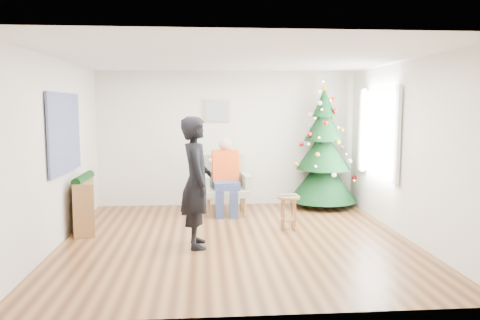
{
  "coord_description": "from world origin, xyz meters",
  "views": [
    {
      "loc": [
        -0.48,
        -6.61,
        1.92
      ],
      "look_at": [
        0.1,
        0.6,
        1.1
      ],
      "focal_mm": 35.0,
      "sensor_mm": 36.0,
      "label": 1
    }
  ],
  "objects": [
    {
      "name": "standing_man",
      "position": [
        -0.57,
        -0.27,
        0.9
      ],
      "size": [
        0.49,
        0.69,
        1.8
      ],
      "primitive_type": "imported",
      "rotation": [
        0.0,
        0.0,
        1.66
      ],
      "color": "black",
      "rests_on": "floor"
    },
    {
      "name": "tapestry",
      "position": [
        -2.46,
        0.3,
        1.55
      ],
      "size": [
        0.03,
        1.5,
        1.15
      ],
      "primitive_type": "cube",
      "color": "black",
      "rests_on": "wall_left"
    },
    {
      "name": "garland",
      "position": [
        -2.33,
        0.72,
        0.82
      ],
      "size": [
        0.14,
        0.9,
        0.14
      ],
      "primitive_type": "cylinder",
      "rotation": [
        1.57,
        0.0,
        0.0
      ],
      "color": "black",
      "rests_on": "console"
    },
    {
      "name": "stool",
      "position": [
        0.86,
        0.52,
        0.27
      ],
      "size": [
        0.36,
        0.36,
        0.53
      ],
      "rotation": [
        0.0,
        0.0,
        -0.27
      ],
      "color": "brown",
      "rests_on": "floor"
    },
    {
      "name": "wall_right",
      "position": [
        2.5,
        0.0,
        1.3
      ],
      "size": [
        0.0,
        5.0,
        5.0
      ],
      "primitive_type": "plane",
      "rotation": [
        1.57,
        0.0,
        -1.57
      ],
      "color": "silver",
      "rests_on": "floor"
    },
    {
      "name": "window_panel",
      "position": [
        2.47,
        1.0,
        1.5
      ],
      "size": [
        0.04,
        1.3,
        1.4
      ],
      "primitive_type": "cube",
      "color": "white",
      "rests_on": "wall_right"
    },
    {
      "name": "console",
      "position": [
        -2.33,
        0.72,
        0.4
      ],
      "size": [
        0.51,
        1.04,
        0.8
      ],
      "primitive_type": "cube",
      "rotation": [
        0.0,
        0.0,
        0.22
      ],
      "color": "brown",
      "rests_on": "floor"
    },
    {
      "name": "curtains",
      "position": [
        2.44,
        1.0,
        1.5
      ],
      "size": [
        0.05,
        1.75,
        1.5
      ],
      "color": "white",
      "rests_on": "wall_right"
    },
    {
      "name": "wall_left",
      "position": [
        -2.5,
        0.0,
        1.3
      ],
      "size": [
        0.0,
        5.0,
        5.0
      ],
      "primitive_type": "plane",
      "rotation": [
        1.57,
        0.0,
        1.57
      ],
      "color": "silver",
      "rests_on": "floor"
    },
    {
      "name": "framed_picture",
      "position": [
        -0.2,
        2.46,
        1.85
      ],
      "size": [
        0.52,
        0.05,
        0.42
      ],
      "color": "tan",
      "rests_on": "wall_back"
    },
    {
      "name": "seated_person",
      "position": [
        -0.07,
        1.67,
        0.71
      ],
      "size": [
        0.48,
        0.69,
        1.37
      ],
      "rotation": [
        0.0,
        0.0,
        0.07
      ],
      "color": "navy",
      "rests_on": "armchair"
    },
    {
      "name": "christmas_tree",
      "position": [
        1.83,
        2.15,
        1.07
      ],
      "size": [
        1.31,
        1.31,
        2.37
      ],
      "rotation": [
        0.0,
        0.0,
        0.32
      ],
      "color": "#3F2816",
      "rests_on": "floor"
    },
    {
      "name": "game_controller",
      "position": [
        -0.38,
        -0.3,
        1.2
      ],
      "size": [
        0.05,
        0.13,
        0.04
      ],
      "primitive_type": "cube",
      "rotation": [
        0.0,
        0.0,
        0.09
      ],
      "color": "white",
      "rests_on": "standing_man"
    },
    {
      "name": "ceiling",
      "position": [
        0.0,
        0.0,
        2.6
      ],
      "size": [
        5.0,
        5.0,
        0.0
      ],
      "primitive_type": "plane",
      "rotation": [
        3.14,
        0.0,
        0.0
      ],
      "color": "white",
      "rests_on": "wall_back"
    },
    {
      "name": "armchair",
      "position": [
        -0.08,
        1.73,
        0.39
      ],
      "size": [
        0.89,
        0.81,
        1.05
      ],
      "rotation": [
        0.0,
        0.0,
        0.07
      ],
      "color": "gray",
      "rests_on": "floor"
    },
    {
      "name": "laptop",
      "position": [
        0.86,
        0.52,
        0.54
      ],
      "size": [
        0.31,
        0.21,
        0.02
      ],
      "primitive_type": "imported",
      "rotation": [
        0.0,
        0.0,
        0.08
      ],
      "color": "silver",
      "rests_on": "stool"
    },
    {
      "name": "wall_front",
      "position": [
        0.0,
        -2.5,
        1.3
      ],
      "size": [
        5.0,
        0.0,
        5.0
      ],
      "primitive_type": "plane",
      "rotation": [
        -1.57,
        0.0,
        0.0
      ],
      "color": "silver",
      "rests_on": "floor"
    },
    {
      "name": "floor",
      "position": [
        0.0,
        0.0,
        0.0
      ],
      "size": [
        5.0,
        5.0,
        0.0
      ],
      "primitive_type": "plane",
      "color": "brown",
      "rests_on": "ground"
    },
    {
      "name": "wall_back",
      "position": [
        0.0,
        2.5,
        1.3
      ],
      "size": [
        5.0,
        0.0,
        5.0
      ],
      "primitive_type": "plane",
      "rotation": [
        1.57,
        0.0,
        0.0
      ],
      "color": "silver",
      "rests_on": "floor"
    }
  ]
}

